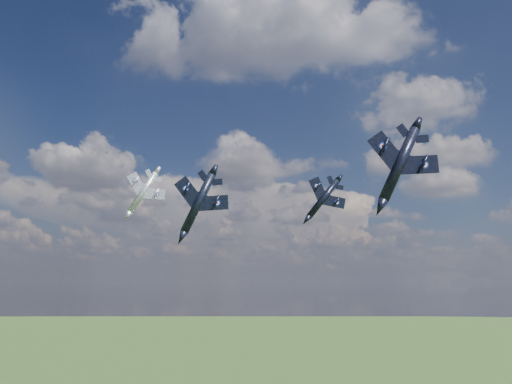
% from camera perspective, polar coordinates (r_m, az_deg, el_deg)
% --- Properties ---
extents(jet_lead_navy, '(14.00, 17.62, 7.90)m').
position_cam_1_polar(jet_lead_navy, '(91.94, -6.61, -1.22)').
color(jet_lead_navy, black).
extents(jet_right_navy, '(12.02, 15.05, 6.83)m').
position_cam_1_polar(jet_right_navy, '(63.87, 16.08, 3.09)').
color(jet_right_navy, black).
extents(jet_high_navy, '(13.85, 16.93, 8.95)m').
position_cam_1_polar(jet_high_navy, '(113.22, 7.70, -0.73)').
color(jet_high_navy, black).
extents(jet_left_silver, '(12.51, 14.79, 6.86)m').
position_cam_1_polar(jet_left_silver, '(100.61, -12.79, -0.02)').
color(jet_left_silver, gray).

